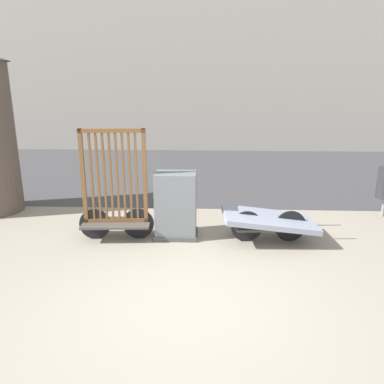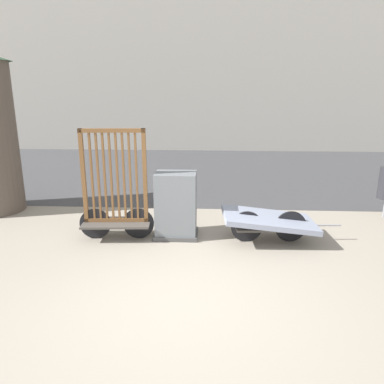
% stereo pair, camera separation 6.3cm
% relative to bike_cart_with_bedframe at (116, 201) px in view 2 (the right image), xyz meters
% --- Properties ---
extents(ground_plane, '(60.00, 60.00, 0.00)m').
position_rel_bike_cart_with_bedframe_xyz_m(ground_plane, '(1.39, -2.09, -0.73)').
color(ground_plane, gray).
extents(road_strip, '(56.00, 8.39, 0.01)m').
position_rel_bike_cart_with_bedframe_xyz_m(road_strip, '(1.39, 6.04, -0.73)').
color(road_strip, '#424244').
rests_on(road_strip, ground_plane).
extents(bike_cart_with_bedframe, '(1.99, 0.69, 2.03)m').
position_rel_bike_cart_with_bedframe_xyz_m(bike_cart_with_bedframe, '(0.00, 0.00, 0.00)').
color(bike_cart_with_bedframe, '#4C4742').
rests_on(bike_cart_with_bedframe, ground_plane).
extents(bike_cart_with_mattress, '(2.16, 1.07, 0.57)m').
position_rel_bike_cart_with_bedframe_xyz_m(bike_cart_with_mattress, '(2.78, -0.00, -0.34)').
color(bike_cart_with_mattress, '#4C4742').
rests_on(bike_cart_with_mattress, ground_plane).
extents(utility_cabinet, '(0.80, 0.60, 1.23)m').
position_rel_bike_cart_with_bedframe_xyz_m(utility_cabinet, '(1.08, 0.16, -0.16)').
color(utility_cabinet, '#4C4C4C').
rests_on(utility_cabinet, ground_plane).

